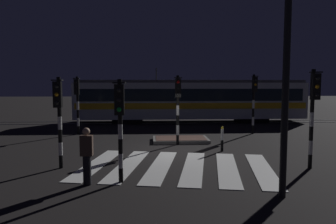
{
  "coord_description": "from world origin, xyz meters",
  "views": [
    {
      "loc": [
        -0.94,
        -13.96,
        3.0
      ],
      "look_at": [
        0.04,
        3.85,
        1.4
      ],
      "focal_mm": 34.25,
      "sensor_mm": 36.0,
      "label": 1
    }
  ],
  "objects_px": {
    "street_lamp_near_kerb": "(292,23)",
    "traffic_light_corner_near_left": "(59,109)",
    "traffic_light_corner_far_left": "(77,96)",
    "pedestrian_waiting_at_kerb": "(87,156)",
    "bollard_island_edge": "(222,139)",
    "tram": "(190,100)",
    "traffic_light_median_centre": "(178,99)",
    "traffic_light_kerb_mid_left": "(120,115)",
    "traffic_light_corner_far_right": "(254,95)",
    "traffic_light_corner_near_right": "(314,104)"
  },
  "relations": [
    {
      "from": "street_lamp_near_kerb",
      "to": "traffic_light_corner_near_left",
      "type": "bearing_deg",
      "value": 152.57
    },
    {
      "from": "traffic_light_corner_far_left",
      "to": "pedestrian_waiting_at_kerb",
      "type": "xyz_separation_m",
      "value": [
        2.38,
        -9.52,
        -1.36
      ]
    },
    {
      "from": "pedestrian_waiting_at_kerb",
      "to": "bollard_island_edge",
      "type": "relative_size",
      "value": 1.54
    },
    {
      "from": "traffic_light_corner_near_left",
      "to": "tram",
      "type": "height_order",
      "value": "tram"
    },
    {
      "from": "traffic_light_corner_far_left",
      "to": "pedestrian_waiting_at_kerb",
      "type": "bearing_deg",
      "value": -75.94
    },
    {
      "from": "traffic_light_corner_far_left",
      "to": "traffic_light_median_centre",
      "type": "distance_m",
      "value": 6.6
    },
    {
      "from": "traffic_light_corner_near_left",
      "to": "traffic_light_median_centre",
      "type": "xyz_separation_m",
      "value": [
        4.51,
        4.13,
        0.11
      ]
    },
    {
      "from": "traffic_light_kerb_mid_left",
      "to": "traffic_light_corner_far_left",
      "type": "height_order",
      "value": "traffic_light_corner_far_left"
    },
    {
      "from": "traffic_light_corner_far_left",
      "to": "traffic_light_corner_near_left",
      "type": "relative_size",
      "value": 1.05
    },
    {
      "from": "traffic_light_corner_far_right",
      "to": "pedestrian_waiting_at_kerb",
      "type": "height_order",
      "value": "traffic_light_corner_far_right"
    },
    {
      "from": "traffic_light_corner_near_right",
      "to": "street_lamp_near_kerb",
      "type": "bearing_deg",
      "value": -126.37
    },
    {
      "from": "traffic_light_corner_far_right",
      "to": "traffic_light_median_centre",
      "type": "bearing_deg",
      "value": -146.46
    },
    {
      "from": "traffic_light_corner_far_left",
      "to": "traffic_light_corner_near_left",
      "type": "height_order",
      "value": "traffic_light_corner_far_left"
    },
    {
      "from": "traffic_light_corner_far_left",
      "to": "traffic_light_corner_near_right",
      "type": "height_order",
      "value": "traffic_light_corner_near_right"
    },
    {
      "from": "traffic_light_corner_far_left",
      "to": "street_lamp_near_kerb",
      "type": "height_order",
      "value": "street_lamp_near_kerb"
    },
    {
      "from": "pedestrian_waiting_at_kerb",
      "to": "traffic_light_corner_far_left",
      "type": "bearing_deg",
      "value": 104.06
    },
    {
      "from": "traffic_light_kerb_mid_left",
      "to": "traffic_light_corner_far_left",
      "type": "distance_m",
      "value": 10.03
    },
    {
      "from": "pedestrian_waiting_at_kerb",
      "to": "bollard_island_edge",
      "type": "distance_m",
      "value": 6.71
    },
    {
      "from": "traffic_light_median_centre",
      "to": "tram",
      "type": "xyz_separation_m",
      "value": [
        1.74,
        9.12,
        -0.48
      ]
    },
    {
      "from": "traffic_light_corner_far_left",
      "to": "pedestrian_waiting_at_kerb",
      "type": "distance_m",
      "value": 9.9
    },
    {
      "from": "traffic_light_kerb_mid_left",
      "to": "pedestrian_waiting_at_kerb",
      "type": "height_order",
      "value": "traffic_light_kerb_mid_left"
    },
    {
      "from": "bollard_island_edge",
      "to": "pedestrian_waiting_at_kerb",
      "type": "bearing_deg",
      "value": -138.69
    },
    {
      "from": "street_lamp_near_kerb",
      "to": "bollard_island_edge",
      "type": "height_order",
      "value": "street_lamp_near_kerb"
    },
    {
      "from": "traffic_light_corner_near_right",
      "to": "pedestrian_waiting_at_kerb",
      "type": "relative_size",
      "value": 2.04
    },
    {
      "from": "tram",
      "to": "traffic_light_kerb_mid_left",
      "type": "bearing_deg",
      "value": -104.76
    },
    {
      "from": "traffic_light_corner_far_left",
      "to": "traffic_light_corner_near_right",
      "type": "bearing_deg",
      "value": -39.49
    },
    {
      "from": "traffic_light_corner_near_left",
      "to": "street_lamp_near_kerb",
      "type": "relative_size",
      "value": 0.46
    },
    {
      "from": "traffic_light_corner_far_left",
      "to": "traffic_light_corner_near_left",
      "type": "xyz_separation_m",
      "value": [
        1.08,
        -7.63,
        -0.12
      ]
    },
    {
      "from": "traffic_light_corner_far_left",
      "to": "traffic_light_median_centre",
      "type": "height_order",
      "value": "traffic_light_corner_far_left"
    },
    {
      "from": "traffic_light_corner_near_left",
      "to": "bollard_island_edge",
      "type": "bearing_deg",
      "value": 21.85
    },
    {
      "from": "traffic_light_kerb_mid_left",
      "to": "traffic_light_corner_far_left",
      "type": "xyz_separation_m",
      "value": [
        -3.36,
        9.45,
        0.18
      ]
    },
    {
      "from": "traffic_light_corner_near_right",
      "to": "traffic_light_kerb_mid_left",
      "type": "bearing_deg",
      "value": -168.83
    },
    {
      "from": "traffic_light_corner_near_right",
      "to": "tram",
      "type": "distance_m",
      "value": 14.02
    },
    {
      "from": "traffic_light_corner_far_right",
      "to": "pedestrian_waiting_at_kerb",
      "type": "xyz_separation_m",
      "value": [
        -7.99,
        -9.19,
        -1.45
      ]
    },
    {
      "from": "traffic_light_kerb_mid_left",
      "to": "street_lamp_near_kerb",
      "type": "relative_size",
      "value": 0.44
    },
    {
      "from": "traffic_light_kerb_mid_left",
      "to": "traffic_light_corner_far_left",
      "type": "relative_size",
      "value": 0.92
    },
    {
      "from": "traffic_light_corner_far_left",
      "to": "bollard_island_edge",
      "type": "bearing_deg",
      "value": -34.46
    },
    {
      "from": "traffic_light_corner_far_right",
      "to": "traffic_light_corner_far_left",
      "type": "bearing_deg",
      "value": 178.17
    },
    {
      "from": "traffic_light_corner_near_right",
      "to": "traffic_light_corner_far_left",
      "type": "bearing_deg",
      "value": 140.51
    },
    {
      "from": "traffic_light_median_centre",
      "to": "bollard_island_edge",
      "type": "distance_m",
      "value": 2.95
    },
    {
      "from": "traffic_light_median_centre",
      "to": "pedestrian_waiting_at_kerb",
      "type": "xyz_separation_m",
      "value": [
        -3.21,
        -6.02,
        -1.36
      ]
    },
    {
      "from": "bollard_island_edge",
      "to": "traffic_light_corner_far_right",
      "type": "bearing_deg",
      "value": 58.2
    },
    {
      "from": "bollard_island_edge",
      "to": "traffic_light_median_centre",
      "type": "bearing_deg",
      "value": 139.02
    },
    {
      "from": "pedestrian_waiting_at_kerb",
      "to": "bollard_island_edge",
      "type": "xyz_separation_m",
      "value": [
        5.04,
        4.43,
        -0.32
      ]
    },
    {
      "from": "traffic_light_kerb_mid_left",
      "to": "traffic_light_corner_near_left",
      "type": "distance_m",
      "value": 2.91
    },
    {
      "from": "traffic_light_median_centre",
      "to": "pedestrian_waiting_at_kerb",
      "type": "distance_m",
      "value": 6.95
    },
    {
      "from": "bollard_island_edge",
      "to": "traffic_light_corner_near_left",
      "type": "bearing_deg",
      "value": -158.15
    },
    {
      "from": "traffic_light_corner_far_right",
      "to": "traffic_light_corner_far_left",
      "type": "height_order",
      "value": "traffic_light_corner_far_right"
    },
    {
      "from": "tram",
      "to": "traffic_light_corner_near_right",
      "type": "bearing_deg",
      "value": -79.44
    },
    {
      "from": "traffic_light_median_centre",
      "to": "street_lamp_near_kerb",
      "type": "bearing_deg",
      "value": -74.21
    }
  ]
}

